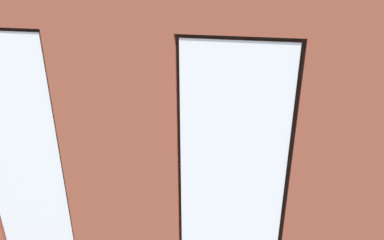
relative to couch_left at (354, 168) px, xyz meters
The scene contains 17 objects.
ground_plane 2.66m from the couch_left, ahead, with size 7.27×6.55×0.10m, color brown.
brick_wall_with_windows 4.22m from the couch_left, 48.61° to the left, with size 6.67×0.30×3.44m.
white_wall_right 6.09m from the couch_left, ahead, with size 0.10×5.55×3.44m, color white.
couch_left is the anchor object (origin of this frame).
coffee_table 2.55m from the couch_left, ahead, with size 1.22×0.86×0.43m.
cup_ceramic 2.70m from the couch_left, ahead, with size 0.08×0.08×0.10m, color #B23D38.
remote_silver 2.21m from the couch_left, ahead, with size 0.05×0.17×0.02m, color #B2B2B7.
remote_black 2.48m from the couch_left, ahead, with size 0.05×0.17×0.02m, color black.
remote_gray 2.55m from the couch_left, ahead, with size 0.05×0.17×0.02m, color #59595B.
media_console 5.62m from the couch_left, ahead, with size 1.21×0.42×0.53m, color black.
tv_flatscreen 5.65m from the couch_left, ahead, with size 1.18×0.20×0.83m.
papasan_chair 3.84m from the couch_left, 27.85° to the right, with size 1.02×1.02×0.66m.
potted_plant_corner_near_left 2.20m from the couch_left, 93.88° to the right, with size 0.73×0.66×1.36m.
potted_plant_by_left_couch 1.45m from the couch_left, 73.97° to the right, with size 0.26×0.26×0.55m.
potted_plant_foreground_right 5.75m from the couch_left, 21.83° to the right, with size 0.93×1.05×1.35m.
potted_plant_between_couches 2.58m from the couch_left, 63.30° to the left, with size 0.64×0.64×0.93m.
potted_plant_near_tv 5.21m from the couch_left, 12.61° to the left, with size 0.75×0.75×1.12m.
Camera 1 is at (-1.21, 5.26, 3.20)m, focal length 32.00 mm.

